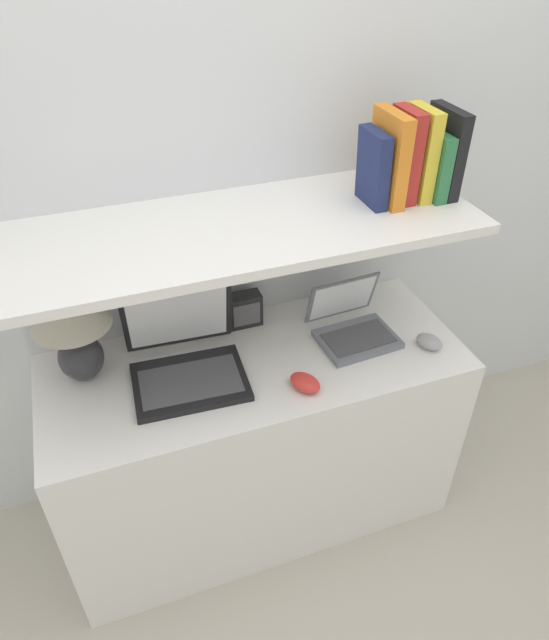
# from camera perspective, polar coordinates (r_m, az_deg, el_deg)

# --- Properties ---
(ground_plane) EXTENTS (12.00, 12.00, 0.00)m
(ground_plane) POSITION_cam_1_polar(r_m,az_deg,el_deg) (2.14, 0.90, -23.16)
(ground_plane) COLOR #B2AD9E
(wall_back) EXTENTS (6.00, 0.05, 2.40)m
(wall_back) POSITION_cam_1_polar(r_m,az_deg,el_deg) (1.75, -5.69, 14.86)
(wall_back) COLOR silver
(wall_back) RESTS_ON ground_plane
(desk) EXTENTS (1.29, 0.52, 0.71)m
(desk) POSITION_cam_1_polar(r_m,az_deg,el_deg) (1.99, -1.69, -11.87)
(desk) COLOR white
(desk) RESTS_ON ground_plane
(back_riser) EXTENTS (1.29, 0.04, 1.12)m
(back_riser) POSITION_cam_1_polar(r_m,az_deg,el_deg) (2.04, -4.28, -2.51)
(back_riser) COLOR silver
(back_riser) RESTS_ON ground_plane
(shelf) EXTENTS (1.29, 0.47, 0.03)m
(shelf) POSITION_cam_1_polar(r_m,az_deg,el_deg) (1.55, -2.98, 9.11)
(shelf) COLOR white
(shelf) RESTS_ON back_riser
(table_lamp) EXTENTS (0.22, 0.22, 0.34)m
(table_lamp) POSITION_cam_1_polar(r_m,az_deg,el_deg) (1.65, -19.77, 0.38)
(table_lamp) COLOR #2D2D33
(table_lamp) RESTS_ON desk
(laptop_large) EXTENTS (0.34, 0.32, 0.26)m
(laptop_large) POSITION_cam_1_polar(r_m,az_deg,el_deg) (1.68, -8.87, -3.83)
(laptop_large) COLOR black
(laptop_large) RESTS_ON desk
(laptop_small) EXTENTS (0.25, 0.24, 0.18)m
(laptop_small) POSITION_cam_1_polar(r_m,az_deg,el_deg) (1.83, 7.80, -0.57)
(laptop_small) COLOR slate
(laptop_small) RESTS_ON desk
(computer_mouse) EXTENTS (0.10, 0.12, 0.04)m
(computer_mouse) POSITION_cam_1_polar(r_m,az_deg,el_deg) (1.64, 3.07, -6.28)
(computer_mouse) COLOR red
(computer_mouse) RESTS_ON desk
(second_mouse) EXTENTS (0.09, 0.10, 0.04)m
(second_mouse) POSITION_cam_1_polar(r_m,az_deg,el_deg) (1.84, 15.21, -2.10)
(second_mouse) COLOR #99999E
(second_mouse) RESTS_ON desk
(router_box) EXTENTS (0.11, 0.06, 0.11)m
(router_box) POSITION_cam_1_polar(r_m,az_deg,el_deg) (1.85, -3.06, 1.04)
(router_box) COLOR black
(router_box) RESTS_ON desk
(book_black) EXTENTS (0.04, 0.16, 0.24)m
(book_black) POSITION_cam_1_polar(r_m,az_deg,el_deg) (1.75, 16.64, 15.82)
(book_black) COLOR black
(book_black) RESTS_ON shelf
(book_green) EXTENTS (0.04, 0.16, 0.19)m
(book_green) POSITION_cam_1_polar(r_m,az_deg,el_deg) (1.73, 15.36, 14.88)
(book_green) COLOR #2D7042
(book_green) RESTS_ON shelf
(book_yellow) EXTENTS (0.04, 0.13, 0.25)m
(book_yellow) POSITION_cam_1_polar(r_m,az_deg,el_deg) (1.70, 14.35, 15.81)
(book_yellow) COLOR gold
(book_yellow) RESTS_ON shelf
(book_red) EXTENTS (0.04, 0.12, 0.25)m
(book_red) POSITION_cam_1_polar(r_m,az_deg,el_deg) (1.67, 12.89, 15.72)
(book_red) COLOR #A82823
(book_red) RESTS_ON shelf
(book_orange) EXTENTS (0.04, 0.16, 0.25)m
(book_orange) POSITION_cam_1_polar(r_m,az_deg,el_deg) (1.65, 11.40, 15.56)
(book_orange) COLOR orange
(book_orange) RESTS_ON shelf
(book_navy) EXTENTS (0.04, 0.13, 0.21)m
(book_navy) POSITION_cam_1_polar(r_m,az_deg,el_deg) (1.64, 9.85, 14.71)
(book_navy) COLOR navy
(book_navy) RESTS_ON shelf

